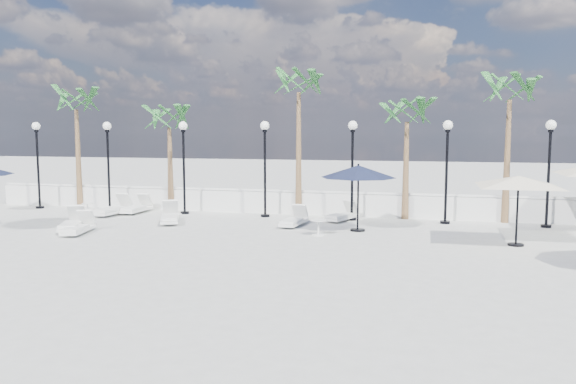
% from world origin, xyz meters
% --- Properties ---
extents(ground, '(100.00, 100.00, 0.00)m').
position_xyz_m(ground, '(0.00, 0.00, 0.00)').
color(ground, '#989893').
rests_on(ground, ground).
extents(balustrade, '(26.00, 0.30, 1.01)m').
position_xyz_m(balustrade, '(0.00, 7.50, 0.47)').
color(balustrade, silver).
rests_on(balustrade, ground).
extents(lamppost_0, '(0.36, 0.36, 3.84)m').
position_xyz_m(lamppost_0, '(-10.50, 6.50, 2.49)').
color(lamppost_0, black).
rests_on(lamppost_0, ground).
extents(lamppost_1, '(0.36, 0.36, 3.84)m').
position_xyz_m(lamppost_1, '(-7.00, 6.50, 2.49)').
color(lamppost_1, black).
rests_on(lamppost_1, ground).
extents(lamppost_2, '(0.36, 0.36, 3.84)m').
position_xyz_m(lamppost_2, '(-3.50, 6.50, 2.49)').
color(lamppost_2, black).
rests_on(lamppost_2, ground).
extents(lamppost_3, '(0.36, 0.36, 3.84)m').
position_xyz_m(lamppost_3, '(0.00, 6.50, 2.49)').
color(lamppost_3, black).
rests_on(lamppost_3, ground).
extents(lamppost_4, '(0.36, 0.36, 3.84)m').
position_xyz_m(lamppost_4, '(3.50, 6.50, 2.49)').
color(lamppost_4, black).
rests_on(lamppost_4, ground).
extents(lamppost_5, '(0.36, 0.36, 3.84)m').
position_xyz_m(lamppost_5, '(7.00, 6.50, 2.49)').
color(lamppost_5, black).
rests_on(lamppost_5, ground).
extents(lamppost_6, '(0.36, 0.36, 3.84)m').
position_xyz_m(lamppost_6, '(10.50, 6.50, 2.49)').
color(lamppost_6, black).
rests_on(lamppost_6, ground).
extents(palm_0, '(2.60, 2.60, 5.50)m').
position_xyz_m(palm_0, '(-9.00, 7.30, 4.53)').
color(palm_0, brown).
rests_on(palm_0, ground).
extents(palm_1, '(2.60, 2.60, 4.70)m').
position_xyz_m(palm_1, '(-4.50, 7.30, 3.75)').
color(palm_1, brown).
rests_on(palm_1, ground).
extents(palm_2, '(2.60, 2.60, 6.10)m').
position_xyz_m(palm_2, '(1.20, 7.30, 5.12)').
color(palm_2, brown).
rests_on(palm_2, ground).
extents(palm_3, '(2.60, 2.60, 4.90)m').
position_xyz_m(palm_3, '(5.50, 7.30, 3.95)').
color(palm_3, brown).
rests_on(palm_3, ground).
extents(palm_4, '(2.60, 2.60, 5.70)m').
position_xyz_m(palm_4, '(9.20, 7.30, 4.73)').
color(palm_4, brown).
rests_on(palm_4, ground).
extents(lounger_0, '(0.63, 1.84, 0.69)m').
position_xyz_m(lounger_0, '(-5.55, 6.22, 0.23)').
color(lounger_0, silver).
rests_on(lounger_0, ground).
extents(lounger_1, '(0.89, 1.82, 0.65)m').
position_xyz_m(lounger_1, '(-5.06, 1.39, 0.22)').
color(lounger_1, silver).
rests_on(lounger_1, ground).
extents(lounger_2, '(1.32, 2.02, 0.72)m').
position_xyz_m(lounger_2, '(-5.66, 1.92, 0.24)').
color(lounger_2, silver).
rests_on(lounger_2, ground).
extents(lounger_3, '(0.84, 2.06, 0.75)m').
position_xyz_m(lounger_3, '(-6.20, 5.46, 0.25)').
color(lounger_3, silver).
rests_on(lounger_3, ground).
extents(lounger_4, '(1.32, 2.00, 0.72)m').
position_xyz_m(lounger_4, '(-3.06, 4.18, 0.24)').
color(lounger_4, silver).
rests_on(lounger_4, ground).
extents(lounger_5, '(0.77, 1.79, 0.65)m').
position_xyz_m(lounger_5, '(1.64, 4.62, 0.22)').
color(lounger_5, silver).
rests_on(lounger_5, ground).
extents(lounger_6, '(1.19, 1.85, 0.66)m').
position_xyz_m(lounger_6, '(3.18, 6.22, 0.22)').
color(lounger_6, silver).
rests_on(lounger_6, ground).
extents(side_table_0, '(0.45, 0.45, 0.44)m').
position_xyz_m(side_table_0, '(-7.49, 5.60, 0.26)').
color(side_table_0, silver).
rests_on(side_table_0, ground).
extents(side_table_1, '(0.51, 0.51, 0.50)m').
position_xyz_m(side_table_1, '(-3.72, 6.20, 0.30)').
color(side_table_1, silver).
rests_on(side_table_1, ground).
extents(side_table_2, '(0.54, 0.54, 0.53)m').
position_xyz_m(side_table_2, '(2.84, 3.04, 0.32)').
color(side_table_2, silver).
rests_on(side_table_2, ground).
extents(parasol_navy_mid, '(2.61, 2.61, 2.34)m').
position_xyz_m(parasol_navy_mid, '(4.00, 4.19, 2.05)').
color(parasol_navy_mid, black).
rests_on(parasol_navy_mid, ground).
extents(parasol_cream_sq_a, '(4.64, 4.64, 2.28)m').
position_xyz_m(parasol_cream_sq_a, '(8.95, 2.83, 2.11)').
color(parasol_cream_sq_a, black).
rests_on(parasol_cream_sq_a, ground).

